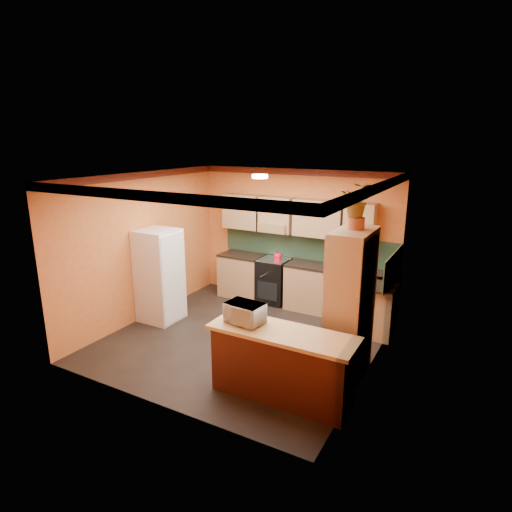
% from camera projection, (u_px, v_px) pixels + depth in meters
% --- Properties ---
extents(room_shell, '(4.24, 4.24, 2.72)m').
position_uv_depth(room_shell, '(252.00, 214.00, 6.87)').
color(room_shell, black).
rests_on(room_shell, ground).
extents(base_cabinets_back, '(3.65, 0.60, 0.88)m').
position_uv_depth(base_cabinets_back, '(302.00, 286.00, 8.46)').
color(base_cabinets_back, tan).
rests_on(base_cabinets_back, ground).
extents(countertop_back, '(3.65, 0.62, 0.04)m').
position_uv_depth(countertop_back, '(303.00, 264.00, 8.33)').
color(countertop_back, black).
rests_on(countertop_back, base_cabinets_back).
extents(stove, '(0.58, 0.58, 0.91)m').
position_uv_depth(stove, '(274.00, 281.00, 8.74)').
color(stove, black).
rests_on(stove, ground).
extents(kettle, '(0.22, 0.22, 0.18)m').
position_uv_depth(kettle, '(278.00, 256.00, 8.51)').
color(kettle, red).
rests_on(kettle, stove).
extents(sink, '(0.48, 0.40, 0.03)m').
position_uv_depth(sink, '(341.00, 268.00, 7.96)').
color(sink, silver).
rests_on(sink, countertop_back).
extents(base_cabinets_right, '(0.60, 0.80, 0.88)m').
position_uv_depth(base_cabinets_right, '(370.00, 309.00, 7.30)').
color(base_cabinets_right, tan).
rests_on(base_cabinets_right, ground).
extents(countertop_right, '(0.62, 0.80, 0.04)m').
position_uv_depth(countertop_right, '(372.00, 284.00, 7.18)').
color(countertop_right, black).
rests_on(countertop_right, base_cabinets_right).
extents(fridge, '(0.68, 0.66, 1.70)m').
position_uv_depth(fridge, '(159.00, 276.00, 7.78)').
color(fridge, white).
rests_on(fridge, ground).
extents(pantry, '(0.48, 0.90, 2.10)m').
position_uv_depth(pantry, '(350.00, 304.00, 5.89)').
color(pantry, tan).
rests_on(pantry, ground).
extents(fern_pot, '(0.22, 0.22, 0.16)m').
position_uv_depth(fern_pot, '(356.00, 223.00, 5.63)').
color(fern_pot, brown).
rests_on(fern_pot, pantry).
extents(fern, '(0.46, 0.41, 0.45)m').
position_uv_depth(fern, '(358.00, 200.00, 5.55)').
color(fern, tan).
rests_on(fern, fern_pot).
extents(breakfast_bar, '(1.80, 0.55, 0.88)m').
position_uv_depth(breakfast_bar, '(282.00, 366.00, 5.48)').
color(breakfast_bar, '#461710').
rests_on(breakfast_bar, ground).
extents(bar_top, '(1.90, 0.65, 0.05)m').
position_uv_depth(bar_top, '(282.00, 333.00, 5.35)').
color(bar_top, tan).
rests_on(bar_top, breakfast_bar).
extents(microwave, '(0.52, 0.38, 0.27)m').
position_uv_depth(microwave, '(245.00, 313.00, 5.56)').
color(microwave, white).
rests_on(microwave, bar_top).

